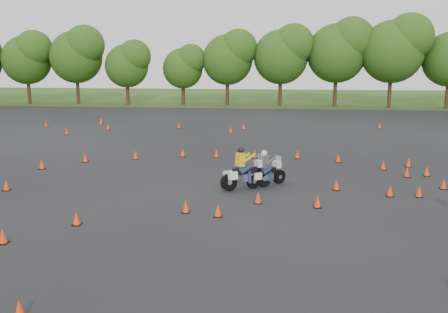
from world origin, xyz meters
TOP-DOWN VIEW (x-y plane):
  - ground at (0.00, 0.00)m, footprint 140.00×140.00m
  - asphalt_pad at (0.00, 6.00)m, footprint 62.00×62.00m
  - treeline at (3.22, 34.89)m, footprint 86.88×32.43m
  - traffic_cones at (-0.25, 5.29)m, footprint 35.78×32.80m
  - rider_grey at (1.96, 3.50)m, footprint 2.03×1.89m
  - rider_yellow at (1.12, 2.89)m, footprint 2.47×1.89m

SIDE VIEW (x-z plane):
  - ground at x=0.00m, z-range 0.00..0.00m
  - asphalt_pad at x=0.00m, z-range 0.01..0.01m
  - traffic_cones at x=-0.25m, z-range 0.01..0.46m
  - rider_grey at x=1.96m, z-range 0.00..1.65m
  - rider_yellow at x=1.12m, z-range 0.00..1.88m
  - treeline at x=3.22m, z-range -0.85..10.33m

